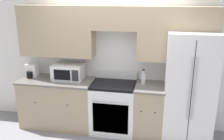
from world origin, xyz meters
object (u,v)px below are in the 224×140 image
at_px(oven_range, 113,107).
at_px(microwave, 69,72).
at_px(refrigerator, 189,87).
at_px(bottle, 143,78).

distance_m(oven_range, microwave, 1.05).
relative_size(oven_range, refrigerator, 0.58).
bearing_deg(bottle, refrigerator, -3.27).
distance_m(refrigerator, bottle, 0.79).
bearing_deg(bottle, microwave, -179.70).
height_order(oven_range, microwave, microwave).
distance_m(refrigerator, microwave, 2.16).
xyz_separation_m(microwave, bottle, (1.38, 0.01, -0.04)).
xyz_separation_m(oven_range, refrigerator, (1.29, 0.05, 0.47)).
bearing_deg(oven_range, refrigerator, 2.11).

